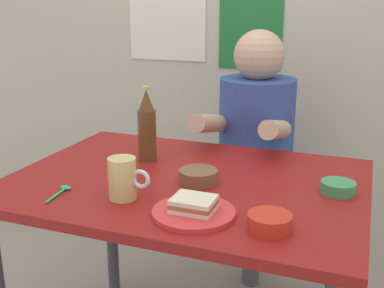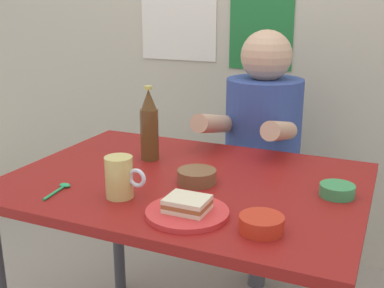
# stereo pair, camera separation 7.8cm
# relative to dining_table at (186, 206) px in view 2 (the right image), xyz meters

# --- Properties ---
(dining_table) EXTENTS (1.10, 0.80, 0.74)m
(dining_table) POSITION_rel_dining_table_xyz_m (0.00, 0.00, 0.00)
(dining_table) COLOR maroon
(dining_table) RESTS_ON ground
(stool) EXTENTS (0.34, 0.34, 0.45)m
(stool) POSITION_rel_dining_table_xyz_m (0.07, 0.63, -0.30)
(stool) COLOR #4C4C51
(stool) RESTS_ON ground
(person_seated) EXTENTS (0.33, 0.56, 0.72)m
(person_seated) POSITION_rel_dining_table_xyz_m (0.07, 0.62, 0.12)
(person_seated) COLOR #33478C
(person_seated) RESTS_ON stool
(plate_orange) EXTENTS (0.22, 0.22, 0.01)m
(plate_orange) POSITION_rel_dining_table_xyz_m (0.12, -0.24, 0.10)
(plate_orange) COLOR red
(plate_orange) RESTS_ON dining_table
(sandwich) EXTENTS (0.11, 0.09, 0.04)m
(sandwich) POSITION_rel_dining_table_xyz_m (0.12, -0.24, 0.13)
(sandwich) COLOR beige
(sandwich) RESTS_ON plate_orange
(beer_mug) EXTENTS (0.13, 0.08, 0.12)m
(beer_mug) POSITION_rel_dining_table_xyz_m (-0.11, -0.21, 0.15)
(beer_mug) COLOR #D1BC66
(beer_mug) RESTS_ON dining_table
(beer_bottle) EXTENTS (0.06, 0.06, 0.26)m
(beer_bottle) POSITION_rel_dining_table_xyz_m (-0.19, 0.12, 0.21)
(beer_bottle) COLOR #593819
(beer_bottle) RESTS_ON dining_table
(dip_bowl_green) EXTENTS (0.10, 0.10, 0.03)m
(dip_bowl_green) POSITION_rel_dining_table_xyz_m (0.46, 0.05, 0.11)
(dip_bowl_green) COLOR #388C4C
(dip_bowl_green) RESTS_ON dining_table
(condiment_bowl_brown) EXTENTS (0.12, 0.12, 0.04)m
(condiment_bowl_brown) POSITION_rel_dining_table_xyz_m (0.05, -0.02, 0.12)
(condiment_bowl_brown) COLOR brown
(condiment_bowl_brown) RESTS_ON dining_table
(sauce_bowl_chili) EXTENTS (0.11, 0.11, 0.04)m
(sauce_bowl_chili) POSITION_rel_dining_table_xyz_m (0.32, -0.25, 0.12)
(sauce_bowl_chili) COLOR red
(sauce_bowl_chili) RESTS_ON dining_table
(spoon) EXTENTS (0.04, 0.12, 0.01)m
(spoon) POSITION_rel_dining_table_xyz_m (-0.30, -0.24, 0.10)
(spoon) COLOR #26A559
(spoon) RESTS_ON dining_table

